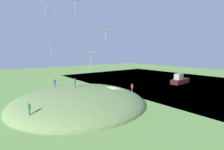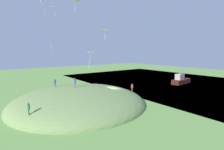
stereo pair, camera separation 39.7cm
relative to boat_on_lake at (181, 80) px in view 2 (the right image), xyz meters
The scene contains 15 objects.
ground_plane 25.96m from the boat_on_lake, ahead, with size 160.00×160.00×0.00m, color #699647.
lake_water 2.04m from the boat_on_lake, 141.30° to the left, with size 44.82×80.00×0.40m, color #3B6484.
grass_hill 32.35m from the boat_on_lake, ahead, with size 23.97×23.81×5.62m, color #708B4F.
boat_on_lake is the anchor object (origin of this frame).
person_near_shore 32.86m from the boat_on_lake, ahead, with size 0.43×0.43×1.74m.
person_on_hilltop 22.69m from the boat_on_lake, ahead, with size 0.54×0.54×1.63m.
person_with_child 35.51m from the boat_on_lake, 10.58° to the right, with size 0.66×0.66×1.63m.
person_walking_path 41.82m from the boat_on_lake, ahead, with size 0.42×0.42×1.61m.
kite_0 38.76m from the boat_on_lake, 10.75° to the right, with size 1.35×1.19×1.65m.
kite_1 36.84m from the boat_on_lake, 20.13° to the right, with size 0.61×0.87×2.10m.
kite_2 40.32m from the boat_on_lake, ahead, with size 0.54×0.73×1.78m.
kite_3 35.03m from the boat_on_lake, ahead, with size 1.22×1.06×2.34m.
kite_4 36.19m from the boat_on_lake, ahead, with size 1.32×1.27×2.19m.
kite_5 34.86m from the boat_on_lake, 12.64° to the left, with size 1.46×1.36×1.42m.
mooring_post 21.09m from the boat_on_lake, ahead, with size 0.14×0.14×0.91m, color brown.
Camera 2 is at (19.47, 25.17, 9.21)m, focal length 26.65 mm.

